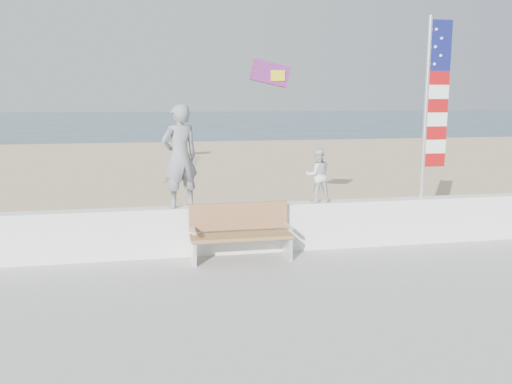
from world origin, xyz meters
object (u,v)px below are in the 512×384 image
Objects in this scene: flag at (432,101)px; adult at (180,156)px; child at (318,175)px; bench at (240,231)px.

adult is at bearing 180.00° from flag.
child is (2.59, 0.00, -0.41)m from adult.
adult is 4.97m from flag.
flag is at bearing 158.90° from adult.
adult is 0.53× the size of flag.
adult is at bearing -1.66° from child.
child is at bearing 179.99° from flag.
adult is at bearing 155.99° from bench.
adult reaches higher than child.
child is at bearing 16.16° from bench.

